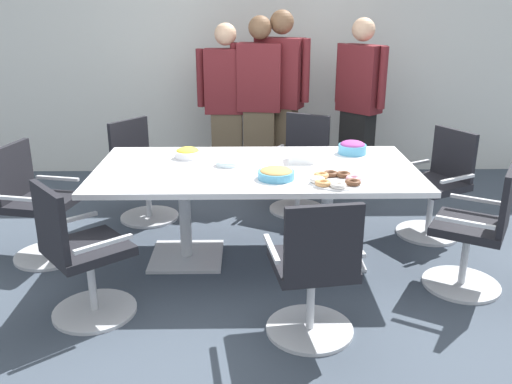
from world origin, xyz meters
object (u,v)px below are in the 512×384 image
Objects in this scene: office_chair_5 at (437,189)px; person_standing_2 at (281,98)px; person_standing_0 at (227,105)px; office_chair_4 at (476,235)px; donut_platter at (335,180)px; napkin_pile at (301,157)px; person_standing_3 at (359,104)px; snack_bowl_candy_mix at (352,147)px; office_chair_6 at (300,169)px; conference_table at (256,183)px; office_chair_2 at (81,259)px; office_chair_1 at (37,209)px; snack_bowl_chips_yellow at (188,153)px; office_chair_0 at (143,176)px; person_standing_1 at (260,102)px; snack_bowl_cookies at (276,173)px; plate_stack at (228,163)px; office_chair_3 at (314,276)px.

office_chair_5 is 1.89m from person_standing_2.
office_chair_4 is at bearing 129.98° from person_standing_0.
donut_platter is 1.90× the size of napkin_pile.
snack_bowl_candy_mix is (-0.29, -1.27, -0.13)m from person_standing_3.
office_chair_6 is 2.52× the size of donut_platter.
conference_table is 1.41m from office_chair_2.
office_chair_4 is at bearing -18.79° from conference_table.
person_standing_2 reaches higher than office_chair_1.
person_standing_0 is at bearing 79.96° from snack_bowl_chips_yellow.
snack_bowl_chips_yellow is (-2.09, -0.19, 0.39)m from office_chair_5.
snack_bowl_candy_mix is at bearing 112.37° from office_chair_0.
person_standing_1 reaches higher than snack_bowl_cookies.
person_standing_3 reaches higher than office_chair_4.
donut_platter is (-0.97, 0.13, 0.36)m from office_chair_4.
donut_platter is at bearing 100.95° from office_chair_5.
plate_stack is (-1.30, -1.59, -0.16)m from person_standing_3.
office_chair_5 is at bearing 27.78° from office_chair_4.
office_chair_0 is at bearing 128.68° from snack_bowl_chips_yellow.
donut_platter is at bearing 122.48° from person_standing_3.
office_chair_0 is 4.76× the size of plate_stack.
office_chair_2 is at bearing -147.78° from snack_bowl_candy_mix.
office_chair_3 is at bearing 112.81° from office_chair_5.
snack_bowl_chips_yellow is at bearing 146.78° from plate_stack.
person_standing_1 is (0.34, -0.06, 0.04)m from person_standing_0.
snack_bowl_candy_mix is at bearing 144.30° from office_chair_6.
snack_bowl_chips_yellow reaches higher than donut_platter.
office_chair_6 is 1.50m from donut_platter.
snack_bowl_candy_mix is at bearing 63.67° from office_chair_3.
person_standing_1 is at bearing 80.31° from plate_stack.
conference_table is 0.36m from snack_bowl_cookies.
person_standing_3 is (0.64, 0.57, 0.52)m from office_chair_6.
office_chair_3 reaches higher than snack_bowl_cookies.
napkin_pile is (-0.44, -0.23, -0.01)m from snack_bowl_candy_mix.
office_chair_4 is 2.22m from snack_bowl_chips_yellow.
conference_table is 2.64× the size of office_chair_4.
donut_platter is at bearing 112.20° from person_standing_1.
plate_stack is at bearing 167.40° from conference_table.
office_chair_1 is 2.37m from office_chair_6.
office_chair_3 is (1.35, -1.96, 0.00)m from office_chair_0.
person_standing_1 is at bearing 102.88° from donut_platter.
office_chair_0 is at bearing 134.68° from plate_stack.
office_chair_0 is 0.53× the size of person_standing_0.
office_chair_0 is at bearing 35.08° from office_chair_6.
office_chair_5 is at bearing 159.28° from person_standing_3.
office_chair_1 is 0.49× the size of person_standing_2.
donut_platter is (1.57, -1.26, 0.36)m from office_chair_0.
office_chair_2 is 2.52× the size of donut_platter.
office_chair_2 is 1.42m from snack_bowl_cookies.
person_standing_3 is at bearing 76.98° from snack_bowl_candy_mix.
person_standing_0 is at bearing 26.65° from office_chair_5.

